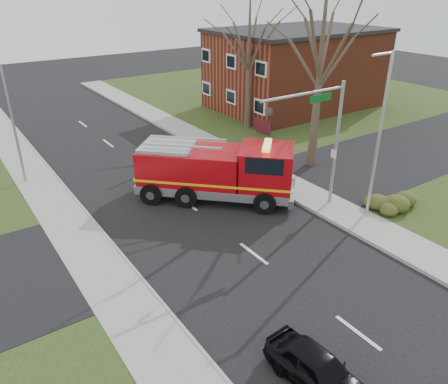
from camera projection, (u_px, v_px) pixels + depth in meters
ground at (254, 254)px, 19.88m from camera, size 120.00×120.00×0.00m
sidewalk_right at (346, 215)px, 22.99m from camera, size 2.40×80.00×0.15m
sidewalk_left at (126, 304)px, 16.70m from camera, size 2.40×80.00×0.15m
cross_street_right at (448, 138)px, 34.19m from camera, size 30.00×8.00×0.15m
brick_building at (296, 69)px, 41.27m from camera, size 15.40×10.40×7.25m
health_center_sign at (262, 127)px, 34.09m from camera, size 0.12×2.00×1.40m
hedge_corner at (397, 200)px, 23.45m from camera, size 2.80×2.00×0.90m
bare_tree_near at (321, 51)px, 25.90m from camera, size 6.00×6.00×12.00m
bare_tree_far at (249, 48)px, 33.74m from camera, size 5.25×5.25×10.50m
traffic_signal_mast at (321, 126)px, 21.57m from camera, size 5.29×0.18×6.80m
streetlight_pole at (379, 133)px, 21.14m from camera, size 1.48×0.16×8.40m
utility_pole_far at (14, 128)px, 25.27m from camera, size 0.14×0.14×7.00m
fire_engine at (218, 173)px, 24.33m from camera, size 8.13×8.04×3.44m
parked_car_maroon at (318, 370)px, 13.20m from camera, size 1.76×3.73×1.23m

